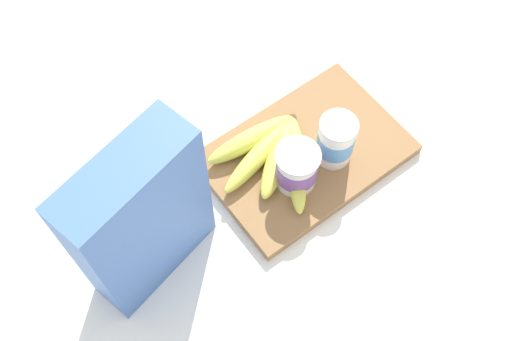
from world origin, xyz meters
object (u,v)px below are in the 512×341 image
yogurt_cup_front (336,140)px  yogurt_cup_back (297,168)px  cereal_box (143,221)px  cutting_board (305,154)px  banana_bunch (271,153)px

yogurt_cup_front → yogurt_cup_back: 0.08m
cereal_box → yogurt_cup_back: 0.27m
cutting_board → cereal_box: (0.31, 0.00, 0.14)m
yogurt_cup_front → banana_bunch: yogurt_cup_front is taller
cereal_box → yogurt_cup_back: (-0.26, 0.03, -0.09)m
yogurt_cup_front → cereal_box: bearing=-4.9°
yogurt_cup_back → banana_bunch: (0.01, -0.06, -0.02)m
yogurt_cup_front → yogurt_cup_back: bearing=-0.4°
banana_bunch → cereal_box: bearing=6.8°
yogurt_cup_front → yogurt_cup_back: size_ratio=1.15×
yogurt_cup_back → banana_bunch: size_ratio=0.43×
cutting_board → yogurt_cup_back: (0.05, 0.03, 0.05)m
yogurt_cup_back → banana_bunch: bearing=-83.2°
cereal_box → banana_bunch: (-0.25, -0.03, -0.11)m
cutting_board → yogurt_cup_front: 0.07m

